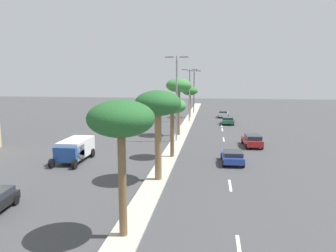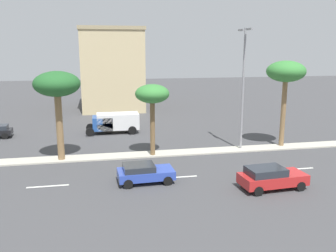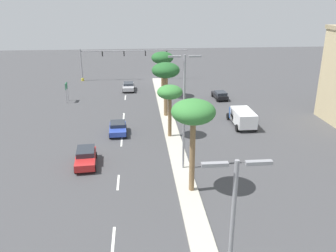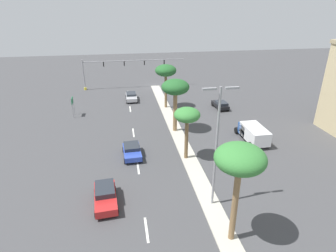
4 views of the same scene
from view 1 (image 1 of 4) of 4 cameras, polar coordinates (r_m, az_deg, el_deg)
The scene contains 21 objects.
ground_plane at distance 40.66m, azimuth 1.27°, elevation -3.41°, with size 160.00×160.00×0.00m, color #424244.
median_curb at distance 50.97m, azimuth 2.65°, elevation -0.81°, with size 1.80×95.13×0.12m, color #B7B2A3.
lane_stripe_near at distance 18.15m, azimuth 12.17°, elevation -19.97°, with size 0.20×2.80×0.01m, color silver.
lane_stripe_rear at distance 26.97m, azimuth 10.69°, elevation -10.05°, with size 0.20×2.80×0.01m, color silver.
lane_stripe_left at distance 35.77m, azimuth 10.01°, elevation -5.27°, with size 0.20×2.80×0.01m, color silver.
lane_stripe_mid at distance 45.02m, azimuth 9.59°, elevation -2.31°, with size 0.20×2.80×0.01m, color silver.
lane_stripe_leading at distance 52.87m, azimuth 9.36°, elevation -0.63°, with size 0.20×2.80×0.01m, color silver.
lane_stripe_right at distance 56.69m, azimuth 9.27°, elevation 0.02°, with size 0.20×2.80×0.01m, color silver.
palm_tree_far at distance 17.05m, azimuth -8.12°, elevation 0.81°, with size 3.50×3.50×7.33m.
palm_tree_near at distance 26.40m, azimuth -1.75°, elevation 3.55°, with size 3.74×3.74×7.34m.
palm_tree_rear at distance 34.06m, azimuth 0.75°, elevation 3.21°, with size 2.91×2.91×6.15m.
palm_tree_right at distance 46.47m, azimuth 1.87°, elevation 6.80°, with size 3.56×3.56×8.01m.
palm_tree_center at distance 66.13m, azimuth 3.80°, elevation 5.95°, with size 3.13×3.13×6.11m.
street_lamp_front at distance 42.30m, azimuth 1.49°, elevation 5.84°, with size 2.90×0.24×10.85m.
street_lamp_far at distance 60.36m, azimuth 3.75°, elevation 6.11°, with size 2.90×0.24×9.51m.
street_lamp_left at distance 73.90m, azimuth 4.51°, elevation 6.59°, with size 2.90×0.24×9.42m.
sedan_red_center at distance 41.29m, azimuth 14.36°, elevation -2.37°, with size 2.29×4.56×1.51m.
sedan_green_near at distance 58.87m, azimuth 10.37°, elevation 1.03°, with size 2.35×4.63×1.31m.
sedan_blue_far at distance 33.11m, azimuth 11.07°, elevation -5.18°, with size 2.22×3.97×1.33m.
sedan_white_outboard at distance 67.78m, azimuth 9.58°, elevation 2.10°, with size 2.11×3.94×1.36m.
box_truck at distance 34.49m, azimuth -15.91°, elevation -3.90°, with size 2.55×5.80×2.17m.
Camera 1 is at (4.58, -2.45, 8.74)m, focal length 35.27 mm.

